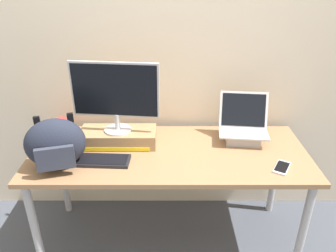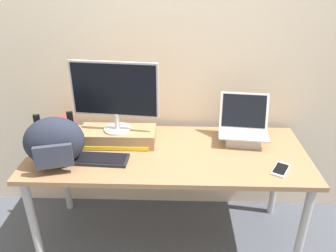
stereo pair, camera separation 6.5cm
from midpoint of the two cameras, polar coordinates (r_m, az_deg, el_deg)
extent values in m
plane|color=#474C56|center=(2.56, 0.76, -18.62)|extent=(20.00, 20.00, 0.00)
cube|color=beige|center=(2.32, 1.19, 13.72)|extent=(7.00, 0.10, 2.60)
cube|color=#99704C|center=(2.11, 0.88, -4.75)|extent=(1.76, 0.71, 0.03)
cylinder|color=#B2B2B7|center=(2.26, -21.47, -15.97)|extent=(0.05, 0.05, 0.70)
cylinder|color=#B2B2B7|center=(2.25, 23.06, -16.73)|extent=(0.05, 0.05, 0.70)
cylinder|color=#B2B2B7|center=(2.69, -16.94, -7.65)|extent=(0.05, 0.05, 0.70)
cylinder|color=#B2B2B7|center=(2.68, 18.96, -8.20)|extent=(0.05, 0.05, 0.70)
cube|color=#9E7A51|center=(2.19, -7.83, -1.79)|extent=(0.50, 0.21, 0.10)
cube|color=yellow|center=(2.12, -8.23, -3.93)|extent=(0.42, 0.00, 0.02)
cylinder|color=silver|center=(2.17, -7.92, -0.50)|extent=(0.17, 0.17, 0.01)
cylinder|color=silver|center=(2.14, -8.02, 0.89)|extent=(0.04, 0.04, 0.10)
cube|color=silver|center=(2.06, -8.40, 6.32)|extent=(0.55, 0.08, 0.35)
cube|color=black|center=(2.05, -8.48, 6.22)|extent=(0.53, 0.06, 0.33)
cube|color=#ADADB2|center=(2.26, 13.60, -1.87)|extent=(0.24, 0.22, 0.07)
cube|color=silver|center=(2.24, 13.70, -0.98)|extent=(0.34, 0.28, 0.01)
cube|color=#B7B7BC|center=(2.25, 13.68, -0.62)|extent=(0.29, 0.17, 0.00)
cube|color=silver|center=(2.26, 13.88, 2.56)|extent=(0.33, 0.14, 0.23)
cube|color=black|center=(2.25, 13.89, 2.56)|extent=(0.29, 0.12, 0.20)
cube|color=black|center=(2.05, -12.24, -5.64)|extent=(0.45, 0.16, 0.02)
cube|color=black|center=(2.04, -12.27, -5.36)|extent=(0.42, 0.14, 0.00)
ellipsoid|color=#232838|center=(2.00, -18.26, -2.59)|extent=(0.38, 0.29, 0.30)
cube|color=#333847|center=(1.91, -18.35, -5.06)|extent=(0.21, 0.08, 0.14)
cube|color=black|center=(2.11, -20.67, -0.99)|extent=(0.04, 0.03, 0.23)
cube|color=black|center=(2.09, -15.57, -0.48)|extent=(0.04, 0.03, 0.23)
cylinder|color=#B2332D|center=(2.45, -17.07, 0.40)|extent=(0.08, 0.08, 0.10)
torus|color=#B2332D|center=(2.43, -15.83, 0.48)|extent=(0.06, 0.01, 0.06)
cube|color=silver|center=(2.04, 19.86, -7.13)|extent=(0.14, 0.17, 0.01)
cube|color=black|center=(2.03, 19.88, -6.99)|extent=(0.12, 0.14, 0.00)
sphere|color=#56B256|center=(2.26, -18.17, -2.23)|extent=(0.09, 0.09, 0.09)
sphere|color=black|center=(2.23, -18.87, -2.43)|extent=(0.01, 0.01, 0.01)
sphere|color=black|center=(2.22, -18.14, -2.45)|extent=(0.01, 0.01, 0.01)
camera|label=1|loc=(0.03, -89.08, 0.46)|focal=35.06mm
camera|label=2|loc=(0.03, 90.92, -0.46)|focal=35.06mm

